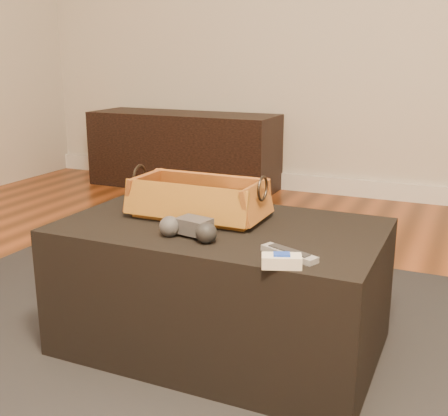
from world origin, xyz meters
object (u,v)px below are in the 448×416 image
at_px(game_controller, 190,228).
at_px(silver_remote, 289,253).
at_px(tv_remote, 190,209).
at_px(ottoman, 221,286).
at_px(media_cabinet, 183,150).
at_px(wicker_basket, 198,201).
at_px(cream_gadget, 282,261).

distance_m(game_controller, silver_remote, 0.31).
relative_size(tv_remote, game_controller, 1.23).
bearing_deg(ottoman, tv_remote, 166.79).
xyz_separation_m(media_cabinet, silver_remote, (1.54, -2.26, 0.17)).
relative_size(wicker_basket, cream_gadget, 4.10).
bearing_deg(ottoman, cream_gadget, -43.15).
distance_m(wicker_basket, game_controller, 0.23).
bearing_deg(ottoman, silver_remote, -34.14).
bearing_deg(cream_gadget, media_cabinet, 123.35).
relative_size(media_cabinet, cream_gadget, 12.50).
distance_m(tv_remote, wicker_basket, 0.04).
relative_size(ottoman, wicker_basket, 2.20).
relative_size(silver_remote, cream_gadget, 1.54).
relative_size(media_cabinet, tv_remote, 5.87).
distance_m(ottoman, tv_remote, 0.27).
height_order(tv_remote, wicker_basket, wicker_basket).
relative_size(tv_remote, wicker_basket, 0.52).
xyz_separation_m(tv_remote, wicker_basket, (0.02, 0.02, 0.02)).
relative_size(ottoman, tv_remote, 4.23).
xyz_separation_m(tv_remote, game_controller, (0.10, -0.19, 0.00)).
bearing_deg(media_cabinet, silver_remote, -55.83).
distance_m(ottoman, cream_gadget, 0.46).
height_order(media_cabinet, game_controller, media_cabinet).
relative_size(game_controller, silver_remote, 1.12).
xyz_separation_m(wicker_basket, cream_gadget, (0.40, -0.32, -0.04)).
bearing_deg(silver_remote, cream_gadget, -85.71).
distance_m(media_cabinet, ottoman, 2.42).
distance_m(silver_remote, cream_gadget, 0.08).
bearing_deg(tv_remote, cream_gadget, -42.00).
height_order(tv_remote, game_controller, game_controller).
bearing_deg(game_controller, ottoman, 82.06).
xyz_separation_m(media_cabinet, cream_gadget, (1.54, -2.35, 0.18)).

